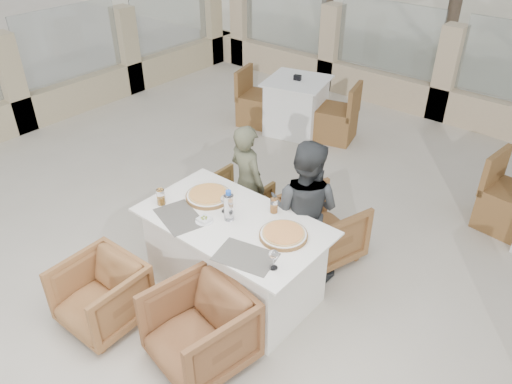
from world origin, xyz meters
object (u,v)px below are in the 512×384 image
Objects in this scene: pizza_left at (208,195)px; pizza_right at (283,234)px; wine_glass_corner at (274,258)px; armchair_far_left at (234,206)px; beer_glass_left at (161,197)px; water_bottle at (229,205)px; diner_left at (247,183)px; diner_right at (304,211)px; wine_glass_centre at (225,202)px; dining_table at (234,256)px; armchair_far_right at (321,228)px; olive_dish at (204,219)px; armchair_near_left at (101,295)px; bg_table_a at (296,106)px; beer_glass_right at (274,206)px; armchair_near_right at (200,330)px.

pizza_left is 0.85m from pizza_right.
armchair_far_left is (-1.23, 0.93, -0.57)m from wine_glass_corner.
beer_glass_left is at bearing -126.86° from pizza_left.
water_bottle is 1.95× the size of beer_glass_left.
beer_glass_left is 0.96m from diner_left.
wine_glass_corner is at bearing 96.26° from diner_right.
wine_glass_centre is at bearing 148.55° from water_bottle.
dining_table is at bearing 48.79° from diner_right.
pizza_left is 0.58× the size of armchair_far_right.
olive_dish is at bearing 173.68° from wine_glass_corner.
olive_dish is at bearing -136.75° from dining_table.
water_bottle reaches higher than pizza_right.
wine_glass_centre is 0.97m from armchair_far_left.
armchair_near_left is 0.39× the size of bg_table_a.
beer_glass_right is at bearing 53.54° from diner_right.
armchair_near_right is 0.43× the size of bg_table_a.
dining_table is 2.28× the size of armchair_far_right.
wine_glass_centre is 0.41m from beer_glass_right.
wine_glass_corner is (0.17, -0.34, 0.07)m from pizza_right.
dining_table is at bearing 18.71° from beer_glass_left.
pizza_left is (-0.39, 0.11, 0.41)m from dining_table.
beer_glass_right is at bearing 95.85° from armchair_far_right.
pizza_left is at bearing 178.43° from pizza_right.
olive_dish is at bearing -51.30° from pizza_left.
olive_dish reaches higher than armchair_near_right.
diner_right is (0.44, 0.54, -0.18)m from wine_glass_centre.
pizza_right is 0.97m from armchair_near_right.
dining_table is 0.62m from pizza_right.
dining_table is 2.50× the size of armchair_near_left.
pizza_right is at bearing 11.18° from dining_table.
water_bottle is at bearing -18.60° from pizza_left.
beer_glass_left reaches higher than bg_table_a.
bg_table_a is (-1.83, 3.75, 0.06)m from armchair_near_right.
wine_glass_corner is at bearing 29.76° from armchair_near_left.
diner_right is at bearing 40.83° from beer_glass_left.
bg_table_a is (-0.93, 3.99, 0.09)m from armchair_near_left.
diner_left is (-0.27, 0.86, -0.17)m from olive_dish.
beer_glass_left is at bearing 67.36° from armchair_far_right.
pizza_right reaches higher than olive_dish.
wine_glass_centre is 0.13× the size of diner_right.
dining_table reaches higher than armchair_far_left.
wine_glass_centre is 0.15× the size of diner_left.
dining_table is at bearing -16.15° from pizza_left.
armchair_near_right is (-0.30, -0.49, -0.54)m from wine_glass_corner.
water_bottle is 1.52× the size of wine_glass_centre.
pizza_right is at bearing 156.73° from diner_left.
olive_dish is at bearing 83.31° from armchair_far_right.
water_bottle reaches higher than armchair_near_left.
armchair_far_right is 0.47m from diner_right.
beer_glass_left is at bearing -161.29° from dining_table.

